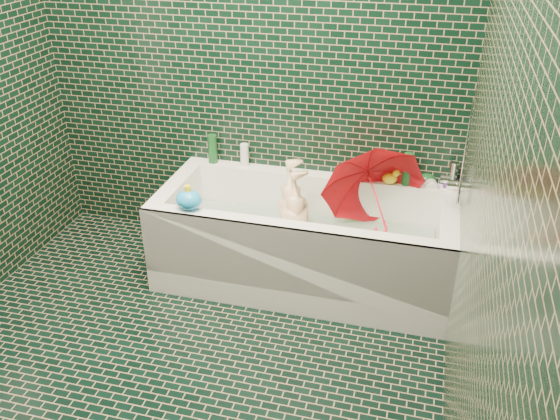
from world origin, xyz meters
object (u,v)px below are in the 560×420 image
(rubber_duck, at_px, (391,178))
(bathtub, at_px, (304,249))
(umbrella, at_px, (377,199))
(bath_toy, at_px, (188,200))
(child, at_px, (298,234))

(rubber_duck, bearing_deg, bathtub, -148.46)
(umbrella, distance_m, bath_toy, 1.05)
(rubber_duck, height_order, bath_toy, bath_toy)
(bath_toy, bearing_deg, rubber_duck, 12.61)
(bathtub, relative_size, rubber_duck, 15.05)
(bathtub, xyz_separation_m, child, (-0.04, -0.00, 0.10))
(rubber_duck, bearing_deg, umbrella, -107.91)
(umbrella, xyz_separation_m, rubber_duck, (0.06, 0.22, 0.04))
(child, height_order, umbrella, umbrella)
(child, height_order, bath_toy, bath_toy)
(umbrella, distance_m, rubber_duck, 0.23)
(child, xyz_separation_m, rubber_duck, (0.49, 0.32, 0.28))
(child, relative_size, rubber_duck, 7.70)
(child, xyz_separation_m, umbrella, (0.43, 0.10, 0.24))
(umbrella, bearing_deg, rubber_duck, 62.62)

